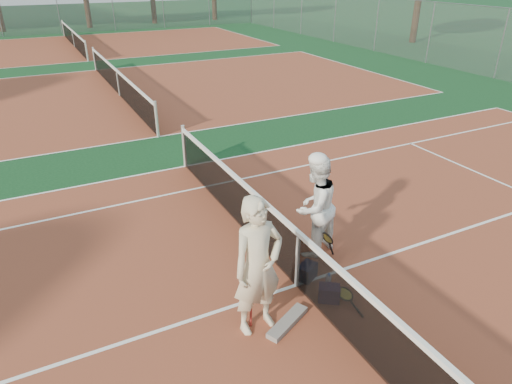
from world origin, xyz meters
The scene contains 17 objects.
ground centered at (0.00, 0.00, 0.00)m, with size 130.00×130.00×0.00m, color #0F3719.
court_main centered at (0.00, 0.00, 0.00)m, with size 23.77×10.97×0.01m, color brown.
court_far_a centered at (0.00, 13.50, 0.00)m, with size 23.77×10.97×0.01m, color brown.
court_far_b centered at (0.00, 27.00, 0.00)m, with size 23.77×10.97×0.01m, color brown.
net_main centered at (0.00, 0.00, 0.51)m, with size 0.10×10.98×1.02m, color black, non-canonical shape.
net_far_a centered at (0.00, 13.50, 0.51)m, with size 0.10×10.98×1.02m, color black, non-canonical shape.
net_far_b centered at (0.00, 27.00, 0.51)m, with size 0.10×10.98×1.02m, color black, non-canonical shape.
fence_back centered at (0.00, 34.00, 1.50)m, with size 32.00×0.06×3.00m, color slate, non-canonical shape.
player_a centered at (-0.98, -0.53, 1.03)m, with size 0.75×0.49×2.07m, color beige.
player_b centered at (0.77, 0.71, 0.93)m, with size 0.90×0.70×1.85m, color white.
racket_red centered at (-0.98, -0.34, 0.28)m, with size 0.27×0.27×0.56m, color maroon, non-canonical shape.
racket_black_held centered at (0.85, 0.40, 0.28)m, with size 0.29×0.27×0.55m, color black, non-canonical shape.
racket_spare centered at (0.48, -0.64, 0.07)m, with size 0.59×0.27×0.15m, color black, non-canonical shape.
sports_bag_navy centered at (0.25, 0.09, 0.13)m, with size 0.33×0.23×0.26m, color black.
sports_bag_purple centered at (0.26, -0.54, 0.13)m, with size 0.32×0.22×0.26m, color black.
net_cover_canvas centered at (-0.59, -0.71, 0.04)m, with size 0.82×0.19×0.09m, color slate.
water_bottle centered at (0.37, -0.35, 0.15)m, with size 0.09×0.09×0.30m, color #C9E3FF.
Camera 1 is at (-3.28, -5.01, 4.67)m, focal length 32.00 mm.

